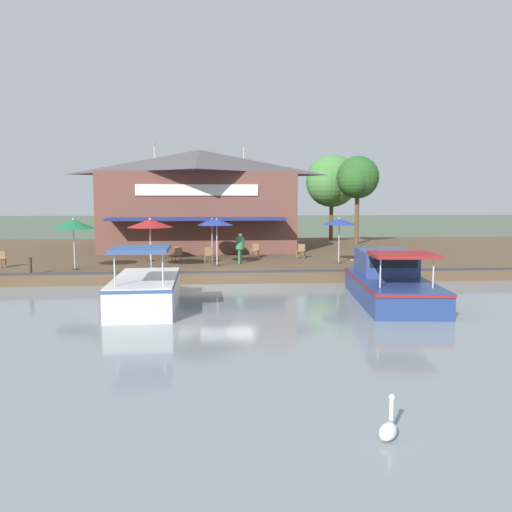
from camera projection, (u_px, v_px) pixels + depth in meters
ground_plane at (227, 286)px, 23.73m from camera, size 220.00×220.00×0.00m
quay_deck at (224, 255)px, 34.59m from camera, size 22.00×56.00×0.60m
quay_edge_fender at (227, 272)px, 23.75m from camera, size 0.20×50.40×0.10m
waterfront_restaurant at (200, 198)px, 36.13m from camera, size 11.70×13.42×7.59m
patio_umbrella_far_corner at (217, 222)px, 26.05m from camera, size 1.75×1.75×2.51m
patio_umbrella_back_row at (339, 222)px, 27.15m from camera, size 1.85×1.85×2.50m
patio_umbrella_by_entrance at (150, 223)px, 28.09m from camera, size 1.74×1.74×2.45m
patio_umbrella_mid_patio_right at (212, 222)px, 29.20m from camera, size 1.78×1.78×2.42m
patio_umbrella_near_quay_edge at (73, 224)px, 24.67m from camera, size 2.10×2.10×2.56m
patio_umbrella_mid_patio_left at (150, 223)px, 24.95m from camera, size 2.29×2.29×2.55m
cafe_chair_facing_river at (301, 250)px, 29.68m from camera, size 0.58×0.58×0.85m
cafe_chair_beside_entrance at (209, 254)px, 27.66m from camera, size 0.45×0.45×0.85m
cafe_chair_back_row_seat at (0, 258)px, 25.59m from camera, size 0.54×0.54×0.85m
cafe_chair_far_corner_seat at (255, 250)px, 29.96m from camera, size 0.59×0.59×0.85m
cafe_chair_mid_patio at (178, 253)px, 27.99m from camera, size 0.57×0.57×0.85m
person_at_quay_edge at (240, 245)px, 27.09m from camera, size 0.47×0.47×1.66m
motorboat_fourth_along at (148, 288)px, 19.03m from camera, size 6.17×2.43×2.36m
motorboat_nearest_quay at (387, 281)px, 20.33m from camera, size 7.94×3.36×2.09m
mooring_post at (30, 266)px, 23.26m from camera, size 0.22×0.22×0.80m
swan at (388, 430)px, 8.34m from camera, size 0.62×0.53×0.69m
tree_downstream_bank at (330, 182)px, 42.67m from camera, size 4.71×4.48×7.34m
tree_behind_restaurant at (357, 179)px, 38.77m from camera, size 3.47×3.31×6.88m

